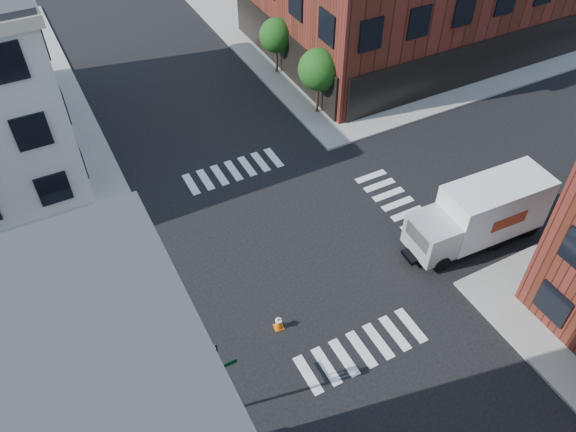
# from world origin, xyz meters

# --- Properties ---
(ground) EXTENTS (120.00, 120.00, 0.00)m
(ground) POSITION_xyz_m (0.00, 0.00, 0.00)
(ground) COLOR black
(ground) RESTS_ON ground
(sidewalk_ne) EXTENTS (30.00, 30.00, 0.15)m
(sidewalk_ne) POSITION_xyz_m (21.00, 21.00, 0.07)
(sidewalk_ne) COLOR gray
(sidewalk_ne) RESTS_ON ground
(tree_near) EXTENTS (2.69, 2.69, 4.49)m
(tree_near) POSITION_xyz_m (7.56, 9.98, 3.16)
(tree_near) COLOR black
(tree_near) RESTS_ON ground
(tree_far) EXTENTS (2.43, 2.43, 4.07)m
(tree_far) POSITION_xyz_m (7.56, 15.98, 2.87)
(tree_far) COLOR black
(tree_far) RESTS_ON ground
(signal_pole) EXTENTS (1.29, 1.24, 4.60)m
(signal_pole) POSITION_xyz_m (-6.72, -6.68, 2.86)
(signal_pole) COLOR black
(signal_pole) RESTS_ON ground
(box_truck) EXTENTS (7.83, 2.68, 3.50)m
(box_truck) POSITION_xyz_m (8.98, -4.05, 1.82)
(box_truck) COLOR silver
(box_truck) RESTS_ON ground
(traffic_cone) EXTENTS (0.49, 0.49, 0.80)m
(traffic_cone) POSITION_xyz_m (-2.71, -4.26, 0.38)
(traffic_cone) COLOR #D95D09
(traffic_cone) RESTS_ON ground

